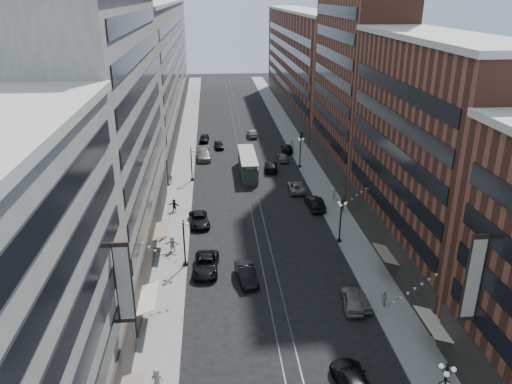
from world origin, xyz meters
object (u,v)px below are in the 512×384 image
object	(u,v)px
car_7	(199,220)
pedestrian_extra_0	(292,144)
car_2	(206,265)
pedestrian_5	(174,205)
lamppost_sw_far	(184,241)
pedestrian_9	(301,136)
car_extra_1	(283,157)
car_9	(204,138)
pedestrian_4	(384,298)
car_12	(287,148)
lamppost_se_mid	(300,151)
car_extra_2	(271,166)
streetcar	(248,165)
pedestrian_2	(165,232)
car_4	(359,299)
car_10	(315,203)
lamppost_sw_mid	(191,163)
car_6	(353,382)
car_5	(246,274)
car_extra_0	(352,300)
lamppost_se_far	(341,220)
pedestrian_6	(171,179)
pedestrian_8	(334,193)
car_14	(252,133)
pedestrian_1	(157,379)
pedestrian_7	(343,205)
car_13	(219,145)
pedestrian_extra_1	(172,244)

from	to	relation	value
car_7	pedestrian_extra_0	size ratio (longest dim) A/B	3.10
car_2	pedestrian_5	distance (m)	16.83
lamppost_sw_far	car_2	size ratio (longest dim) A/B	0.95
pedestrian_9	car_extra_1	size ratio (longest dim) A/B	0.40
car_2	car_9	world-z (taller)	car_2
pedestrian_4	car_12	size ratio (longest dim) A/B	0.32
lamppost_se_mid	car_extra_2	distance (m)	5.65
streetcar	pedestrian_2	size ratio (longest dim) A/B	7.41
car_4	car_7	size ratio (longest dim) A/B	0.78
car_10	lamppost_sw_mid	bearing A→B (deg)	-40.27
lamppost_se_mid	car_4	world-z (taller)	lamppost_se_mid
lamppost_sw_far	car_6	world-z (taller)	lamppost_sw_far
car_5	car_extra_0	distance (m)	11.32
pedestrian_2	car_extra_2	bearing A→B (deg)	64.81
car_4	car_extra_2	size ratio (longest dim) A/B	0.76
lamppost_se_far	car_6	xyz separation A→B (m)	(-4.92, -23.99, -2.24)
pedestrian_6	car_extra_1	size ratio (longest dim) A/B	0.39
car_4	car_5	bearing A→B (deg)	-28.88
pedestrian_9	pedestrian_8	bearing A→B (deg)	-98.64
pedestrian_4	car_extra_1	bearing A→B (deg)	-3.97
car_14	pedestrian_8	world-z (taller)	pedestrian_8
car_12	pedestrian_4	bearing A→B (deg)	93.63
pedestrian_extra_0	car_extra_0	bearing A→B (deg)	-77.59
streetcar	car_14	distance (m)	22.96
pedestrian_8	car_extra_2	xyz separation A→B (m)	(-7.56, 13.97, -0.25)
lamppost_se_mid	pedestrian_1	bearing A→B (deg)	-111.34
lamppost_se_mid	car_2	world-z (taller)	lamppost_se_mid
pedestrian_4	pedestrian_8	size ratio (longest dim) A/B	0.88
pedestrian_2	car_10	size ratio (longest dim) A/B	0.32
pedestrian_5	pedestrian_6	bearing A→B (deg)	116.84
pedestrian_2	pedestrian_1	bearing A→B (deg)	-78.56
lamppost_se_mid	streetcar	xyz separation A→B (m)	(-9.20, -2.12, -1.54)
lamppost_sw_mid	pedestrian_2	size ratio (longest dim) A/B	3.36
streetcar	pedestrian_7	xyz separation A→B (m)	(11.95, -16.69, -0.64)
streetcar	pedestrian_5	xyz separation A→B (m)	(-11.32, -14.87, -0.54)
pedestrian_7	pedestrian_extra_0	bearing A→B (deg)	-34.81
lamppost_sw_far	car_14	bearing A→B (deg)	77.36
pedestrian_9	pedestrian_1	bearing A→B (deg)	-115.94
pedestrian_8	car_extra_0	size ratio (longest dim) A/B	0.37
car_9	car_12	size ratio (longest dim) A/B	0.92
lamppost_sw_far	car_13	xyz separation A→B (m)	(4.70, 45.04, -2.40)
lamppost_sw_far	pedestrian_8	xyz separation A→B (m)	(20.85, 17.35, -2.08)
pedestrian_4	pedestrian_extra_1	size ratio (longest dim) A/B	0.82
lamppost_se_far	car_13	size ratio (longest dim) A/B	1.35
car_6	car_13	distance (m)	65.62
car_extra_1	car_14	bearing A→B (deg)	-75.18
lamppost_sw_far	pedestrian_5	world-z (taller)	lamppost_sw_far
car_13	pedestrian_extra_1	xyz separation A→B (m)	(-6.31, -41.66, 0.39)
lamppost_se_mid	car_13	size ratio (longest dim) A/B	1.35
pedestrian_7	pedestrian_extra_0	world-z (taller)	pedestrian_extra_0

